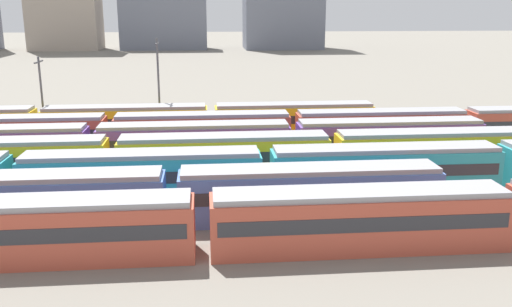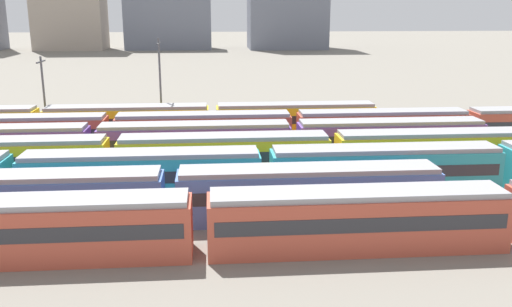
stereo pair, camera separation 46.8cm
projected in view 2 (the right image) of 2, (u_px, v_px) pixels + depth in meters
The scene contains 10 objects.
train_track_0 at pixel (508, 215), 34.40m from camera, with size 112.50×3.06×3.75m.
train_track_1 at pixel (27, 200), 37.02m from camera, with size 55.80×3.06×3.75m.
train_track_2 at pixel (266, 172), 43.33m from camera, with size 74.70×3.06×3.75m.
train_track_3 at pixel (113, 158), 47.35m from camera, with size 74.70×3.06×3.75m.
train_track_4 at pixel (94, 144), 52.16m from camera, with size 74.70×3.06×3.75m.
train_track_5 at pixel (294, 129), 58.73m from camera, with size 112.50×3.06×3.75m.
train_track_6 at pixel (128, 122), 62.32m from camera, with size 55.80×3.06×3.75m.
catenary_pole_1 at pixel (160, 81), 64.53m from camera, with size 0.24×3.20×10.91m.
catenary_pole_3 at pixel (44, 91), 63.50m from camera, with size 0.24×3.20×8.98m.
distant_building_2 at pixel (168, 17), 194.67m from camera, with size 29.60×13.52×22.38m, color slate.
Camera 2 is at (26.63, -30.95, 14.27)m, focal length 39.22 mm.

